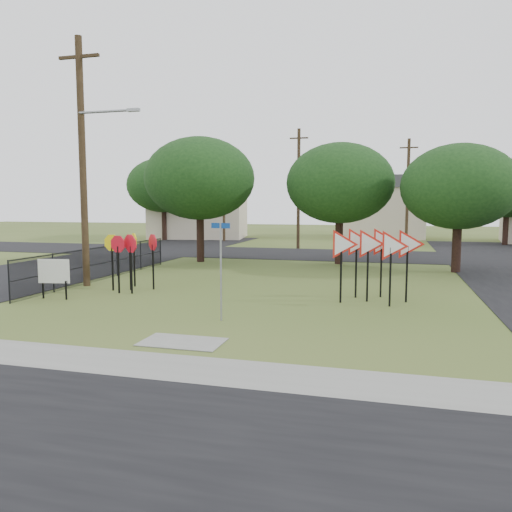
{
  "coord_description": "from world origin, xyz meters",
  "views": [
    {
      "loc": [
        4.87,
        -13.4,
        3.35
      ],
      "look_at": [
        0.4,
        3.0,
        1.6
      ],
      "focal_mm": 35.0,
      "sensor_mm": 36.0,
      "label": 1
    }
  ],
  "objects_px": {
    "street_name_sign": "(221,265)",
    "yield_sign_cluster": "(374,247)",
    "info_board": "(54,273)",
    "stop_sign_cluster": "(130,248)"
  },
  "relations": [
    {
      "from": "street_name_sign",
      "to": "stop_sign_cluster",
      "type": "height_order",
      "value": "street_name_sign"
    },
    {
      "from": "street_name_sign",
      "to": "yield_sign_cluster",
      "type": "distance_m",
      "value": 5.88
    },
    {
      "from": "street_name_sign",
      "to": "yield_sign_cluster",
      "type": "relative_size",
      "value": 0.86
    },
    {
      "from": "yield_sign_cluster",
      "to": "street_name_sign",
      "type": "bearing_deg",
      "value": -134.88
    },
    {
      "from": "street_name_sign",
      "to": "yield_sign_cluster",
      "type": "xyz_separation_m",
      "value": [
        4.15,
        4.16,
        0.25
      ]
    },
    {
      "from": "yield_sign_cluster",
      "to": "info_board",
      "type": "distance_m",
      "value": 11.32
    },
    {
      "from": "street_name_sign",
      "to": "stop_sign_cluster",
      "type": "xyz_separation_m",
      "value": [
        -5.12,
        3.91,
        0.03
      ]
    },
    {
      "from": "info_board",
      "to": "yield_sign_cluster",
      "type": "bearing_deg",
      "value": 13.19
    },
    {
      "from": "stop_sign_cluster",
      "to": "info_board",
      "type": "distance_m",
      "value": 2.97
    },
    {
      "from": "info_board",
      "to": "street_name_sign",
      "type": "bearing_deg",
      "value": -13.09
    }
  ]
}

